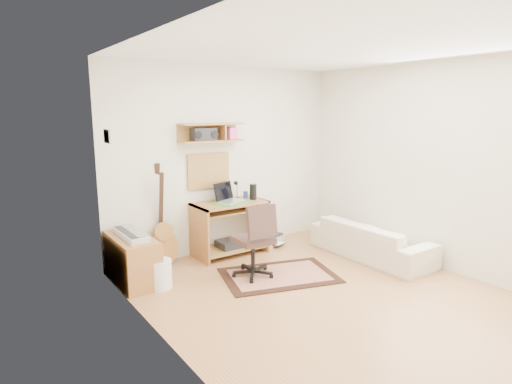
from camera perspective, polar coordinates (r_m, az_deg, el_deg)
floor at (r=4.87m, az=8.81°, el=-13.44°), size 3.60×4.00×0.01m
ceiling at (r=4.49m, az=9.83°, el=18.58°), size 3.60×4.00×0.01m
back_wall at (r=6.08m, az=-4.03°, el=4.33°), size 3.60×0.01×2.60m
left_wall at (r=3.50m, az=-12.38°, el=-0.79°), size 0.01×4.00×2.60m
right_wall at (r=5.90m, az=21.98°, el=3.35°), size 0.01×4.00×2.60m
wall_shelf at (r=5.79m, az=-5.98°, el=7.94°), size 0.90×0.25×0.26m
cork_board at (r=5.93m, az=-6.38°, el=2.85°), size 0.64×0.03×0.49m
wall_photo at (r=4.86m, az=-19.35°, el=7.07°), size 0.02×0.20×0.15m
desk at (r=5.96m, az=-3.51°, el=-4.87°), size 1.00×0.55×0.75m
laptop at (r=5.83m, az=-3.47°, el=-0.07°), size 0.46×0.46×0.27m
speaker at (r=6.00m, az=-0.39°, el=0.02°), size 0.10×0.10×0.22m
desk_lamp at (r=6.07m, az=-2.57°, el=0.34°), size 0.09×0.09×0.26m
pencil_cup at (r=6.12m, az=-1.41°, el=-0.35°), size 0.07×0.07×0.10m
boombox at (r=5.72m, az=-7.03°, el=7.68°), size 0.33×0.15×0.17m
rug at (r=5.30m, az=3.11°, el=-11.10°), size 1.56×1.26×0.02m
task_chair at (r=5.13m, az=-0.41°, el=-6.42°), size 0.50×0.50×0.93m
cabinet at (r=5.25m, az=-16.30°, el=-8.65°), size 0.40×0.90×0.55m
music_keyboard at (r=5.16m, az=-16.48°, el=-5.44°), size 0.22×0.71×0.06m
guitar at (r=5.60m, az=-12.34°, el=-3.04°), size 0.37×0.25×1.34m
waste_basket at (r=5.03m, az=-12.79°, el=-10.69°), size 0.32×0.32×0.33m
printer at (r=6.45m, az=1.66°, el=-6.32°), size 0.48×0.43×0.15m
sofa at (r=6.03m, az=15.20°, el=-5.45°), size 0.50×1.71×0.67m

